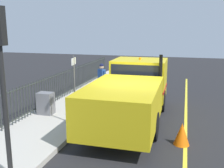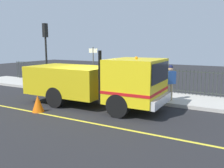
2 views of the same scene
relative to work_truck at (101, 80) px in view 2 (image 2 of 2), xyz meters
The scene contains 10 objects.
ground_plane 1.52m from the work_truck, 100.44° to the left, with size 51.36×51.36×0.00m, color #232326.
sidewalk_slab 3.29m from the work_truck, 14.91° to the left, with size 2.74×23.34×0.17m, color #B7B2A8.
lane_marking 2.64m from the work_truck, 160.02° to the left, with size 0.12×21.01×0.01m, color yellow.
work_truck is the anchor object (origin of this frame).
worker_standing 3.41m from the work_truck, 49.99° to the right, with size 0.52×0.50×1.75m.
iron_fence 4.18m from the work_truck, 10.91° to the left, with size 0.04×19.88×1.38m.
traffic_light_near 5.92m from the work_truck, 69.61° to the left, with size 0.31×0.22×4.03m.
utility_cabinet 3.70m from the work_truck, 13.52° to the left, with size 0.64×0.47×0.93m, color slate.
traffic_cone 3.00m from the work_truck, 135.54° to the left, with size 0.52×0.52×0.74m, color orange.
street_sign 2.53m from the work_truck, 41.97° to the left, with size 0.11×0.50×2.59m.
Camera 2 is at (-9.09, -6.47, 2.91)m, focal length 38.07 mm.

